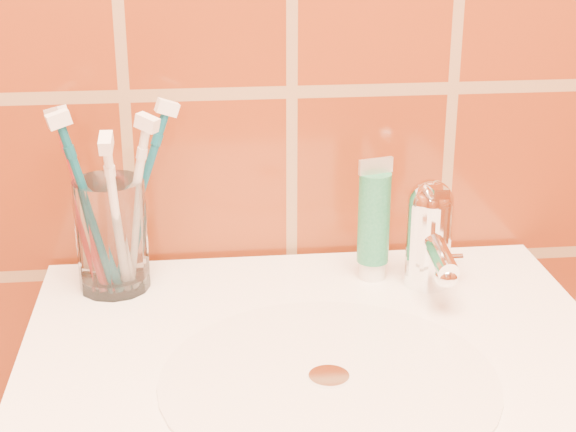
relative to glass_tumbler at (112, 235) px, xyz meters
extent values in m
cube|color=white|center=(0.20, -0.16, -0.14)|extent=(0.56, 0.46, 0.16)
cylinder|color=silver|center=(0.20, -0.21, -0.06)|extent=(0.30, 0.30, 0.00)
cylinder|color=white|center=(0.20, -0.21, -0.06)|extent=(0.04, 0.04, 0.00)
cylinder|color=white|center=(0.00, 0.00, 0.00)|extent=(0.09, 0.09, 0.12)
cylinder|color=white|center=(0.28, -0.01, -0.05)|extent=(0.03, 0.03, 0.02)
cylinder|color=#1B714A|center=(0.28, -0.01, 0.01)|extent=(0.03, 0.03, 0.10)
cube|color=beige|center=(0.28, -0.01, 0.07)|extent=(0.04, 0.00, 0.02)
cylinder|color=white|center=(0.34, -0.03, -0.01)|extent=(0.05, 0.05, 0.09)
sphere|color=white|center=(0.34, -0.03, 0.03)|extent=(0.05, 0.05, 0.05)
cylinder|color=white|center=(0.34, -0.07, -0.01)|extent=(0.02, 0.09, 0.03)
cube|color=white|center=(0.34, -0.04, 0.05)|extent=(0.02, 0.06, 0.01)
camera|label=1|loc=(0.09, -0.88, 0.35)|focal=55.00mm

